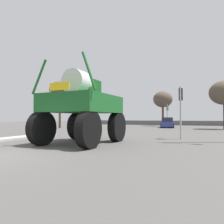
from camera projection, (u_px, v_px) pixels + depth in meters
The scene contains 10 objects.
ground_plane at pixel (138, 130), 24.35m from camera, with size 120.00×120.00×0.00m, color #4C4947.
oversize_sprayer at pixel (82, 107), 11.78m from camera, with size 3.92×5.17×4.55m.
sedan_ahead at pixel (168, 123), 30.86m from camera, with size 2.24×4.27×1.52m.
traffic_signal_near_left at pixel (51, 103), 18.61m from camera, with size 0.24×0.54×3.82m.
traffic_signal_near_right at pixel (181, 101), 14.20m from camera, with size 0.24×0.54×3.58m.
traffic_signal_far_left at pixel (167, 111), 31.53m from camera, with size 0.24×0.55×3.52m.
bare_tree_left at pixel (60, 91), 29.60m from camera, with size 3.03×3.03×6.69m.
bare_tree_right at pixel (224, 93), 26.52m from camera, with size 3.65×3.65×6.23m.
bare_tree_far_center at pixel (163, 99), 37.58m from camera, with size 3.44×3.44×6.29m.
roadside_barrier at pixel (165, 123), 41.84m from camera, with size 31.05×0.24×0.90m, color #59595B.
Camera 1 is at (6.86, -5.62, 1.43)m, focal length 33.28 mm.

